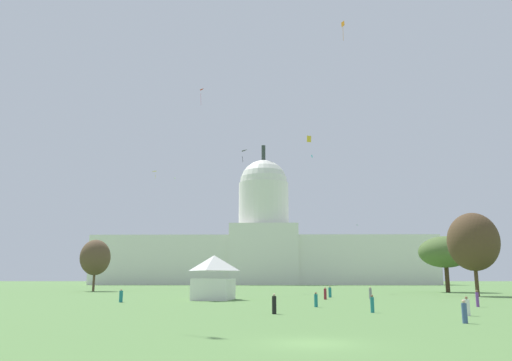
% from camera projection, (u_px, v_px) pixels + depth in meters
% --- Properties ---
extents(ground_plane, '(800.00, 800.00, 0.00)m').
position_uv_depth(ground_plane, '(313.00, 344.00, 23.26)').
color(ground_plane, '#567F42').
extents(capitol_building, '(148.01, 28.56, 63.28)m').
position_uv_depth(capitol_building, '(264.00, 248.00, 217.98)').
color(capitol_building, silver).
rests_on(capitol_building, ground_plane).
extents(event_tent, '(6.11, 7.79, 6.20)m').
position_uv_depth(event_tent, '(214.00, 277.00, 69.31)').
color(event_tent, white).
rests_on(event_tent, ground_plane).
extents(tree_east_far, '(8.70, 8.13, 14.02)m').
position_uv_depth(tree_east_far, '(473.00, 242.00, 83.37)').
color(tree_east_far, '#4C3823').
rests_on(tree_east_far, ground_plane).
extents(tree_east_mid, '(13.87, 13.27, 11.87)m').
position_uv_depth(tree_east_mid, '(445.00, 252.00, 105.37)').
color(tree_east_mid, '#42301E').
rests_on(tree_east_mid, ground_plane).
extents(tree_west_far, '(7.10, 7.08, 11.68)m').
position_uv_depth(tree_west_far, '(95.00, 257.00, 112.57)').
color(tree_west_far, brown).
rests_on(tree_west_far, ground_plane).
extents(person_teal_near_tree_east, '(0.47, 0.47, 1.57)m').
position_uv_depth(person_teal_near_tree_east, '(372.00, 304.00, 43.79)').
color(person_teal_near_tree_east, '#1E757A').
rests_on(person_teal_near_tree_east, ground_plane).
extents(person_white_mid_right, '(0.63, 0.63, 1.55)m').
position_uv_depth(person_white_mid_right, '(467.00, 307.00, 40.24)').
color(person_white_mid_right, silver).
rests_on(person_white_mid_right, ground_plane).
extents(person_maroon_edge_east, '(0.48, 0.48, 1.77)m').
position_uv_depth(person_maroon_edge_east, '(325.00, 294.00, 69.84)').
color(person_maroon_edge_east, maroon).
rests_on(person_maroon_edge_east, ground_plane).
extents(person_teal_back_left, '(0.61, 0.61, 1.76)m').
position_uv_depth(person_teal_back_left, '(330.00, 292.00, 77.12)').
color(person_teal_back_left, '#1E757A').
rests_on(person_teal_back_left, ground_plane).
extents(person_grey_mid_center, '(0.57, 0.57, 1.76)m').
position_uv_depth(person_grey_mid_center, '(370.00, 293.00, 71.43)').
color(person_grey_mid_center, gray).
rests_on(person_grey_mid_center, ground_plane).
extents(person_teal_back_right, '(0.51, 0.51, 1.55)m').
position_uv_depth(person_teal_back_right, '(316.00, 300.00, 52.06)').
color(person_teal_back_right, '#1E757A').
rests_on(person_teal_back_right, ground_plane).
extents(person_teal_deep_crowd, '(0.64, 0.64, 1.65)m').
position_uv_depth(person_teal_deep_crowd, '(121.00, 296.00, 61.94)').
color(person_teal_deep_crowd, '#1E757A').
rests_on(person_teal_deep_crowd, ground_plane).
extents(person_black_edge_west, '(0.42, 0.42, 1.72)m').
position_uv_depth(person_black_edge_west, '(274.00, 305.00, 42.10)').
color(person_black_edge_west, black).
rests_on(person_black_edge_west, ground_plane).
extents(person_purple_near_tent, '(0.46, 0.46, 1.78)m').
position_uv_depth(person_purple_near_tent, '(477.00, 299.00, 52.30)').
color(person_purple_near_tent, '#703D93').
rests_on(person_purple_near_tent, ground_plane).
extents(person_denim_mid_left, '(0.48, 0.48, 1.59)m').
position_uv_depth(person_denim_mid_left, '(464.00, 312.00, 33.56)').
color(person_denim_mid_left, '#3D5684').
rests_on(person_denim_mid_left, ground_plane).
extents(kite_orange_high, '(0.60, 0.83, 4.65)m').
position_uv_depth(kite_orange_high, '(343.00, 26.00, 106.31)').
color(kite_orange_high, orange).
extents(kite_white_high, '(0.63, 0.79, 0.78)m').
position_uv_depth(kite_white_high, '(175.00, 178.00, 177.55)').
color(kite_white_high, white).
extents(kite_yellow_high, '(1.83, 1.53, 2.21)m').
position_uv_depth(kite_yellow_high, '(156.00, 173.00, 165.85)').
color(kite_yellow_high, yellow).
extents(kite_red_high, '(1.17, 1.30, 3.42)m').
position_uv_depth(kite_red_high, '(200.00, 92.00, 108.29)').
color(kite_red_high, red).
extents(kite_cyan_high, '(0.46, 1.07, 1.14)m').
position_uv_depth(kite_cyan_high, '(312.00, 156.00, 177.48)').
color(kite_cyan_high, '#33BCDB').
extents(kite_black_mid, '(1.55, 1.89, 2.27)m').
position_uv_depth(kite_black_mid, '(242.00, 153.00, 108.06)').
color(kite_black_mid, black).
extents(kite_green_mid, '(1.32, 1.49, 0.14)m').
position_uv_depth(kite_green_mid, '(356.00, 226.00, 175.04)').
color(kite_green_mid, green).
extents(kite_gold_mid, '(1.05, 0.74, 1.50)m').
position_uv_depth(kite_gold_mid, '(309.00, 139.00, 112.08)').
color(kite_gold_mid, gold).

